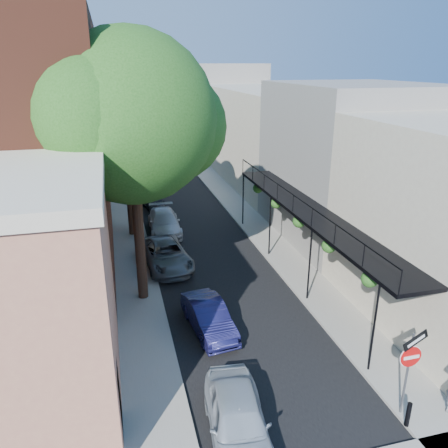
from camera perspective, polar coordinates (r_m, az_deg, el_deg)
road_surface at (r=39.32m, az=-7.28°, el=5.34°), size 6.00×64.00×0.01m
sidewalk_left at (r=39.04m, az=-13.13°, el=4.94°), size 2.00×64.00×0.12m
sidewalk_right at (r=39.97m, az=-1.57°, el=5.82°), size 2.00×64.00×0.12m
buildings_left at (r=37.15m, az=-21.99°, el=10.97°), size 10.10×59.10×12.00m
buildings_right at (r=40.03m, az=5.68°, el=12.13°), size 9.80×55.00×10.00m
sign_post at (r=14.14m, az=23.16°, el=-16.00°), size 0.89×0.17×2.99m
bollard at (r=14.70m, az=22.93°, el=-21.94°), size 0.14×0.14×0.80m
oak_near at (r=18.17m, az=-10.72°, el=13.15°), size 7.48×6.80×11.42m
oak_mid at (r=26.16m, az=-12.09°, el=13.32°), size 6.60×6.00×10.20m
oak_far at (r=35.07m, az=-12.96°, el=16.90°), size 7.70×7.00×11.90m
parked_car_a at (r=13.30m, az=1.82°, el=-24.21°), size 2.12×4.29×1.41m
parked_car_b at (r=17.62m, az=-2.01°, el=-12.04°), size 1.73×3.83×1.22m
parked_car_c at (r=22.98m, az=-7.58°, el=-3.99°), size 2.62×4.88×1.30m
parked_car_d at (r=27.58m, az=-7.80°, el=0.23°), size 1.97×4.61×1.33m
parked_car_e at (r=31.95m, az=-9.07°, el=2.78°), size 1.75×3.44×1.12m
parked_car_f at (r=36.35m, az=-10.64°, el=4.99°), size 1.44×4.03×1.32m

